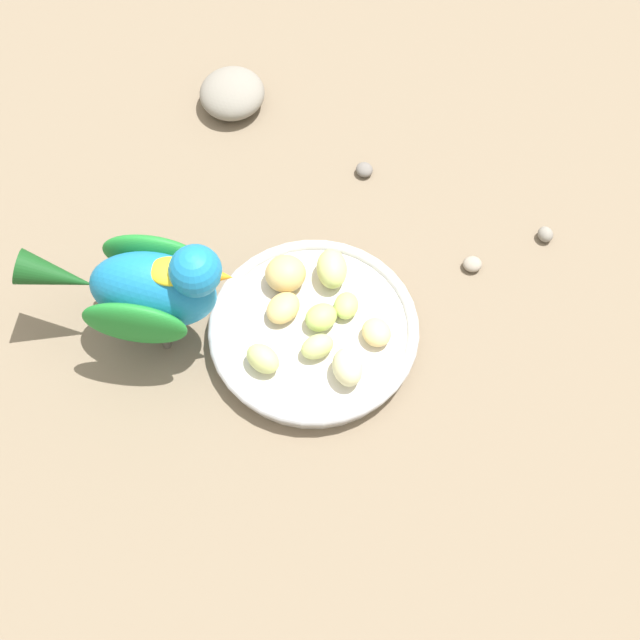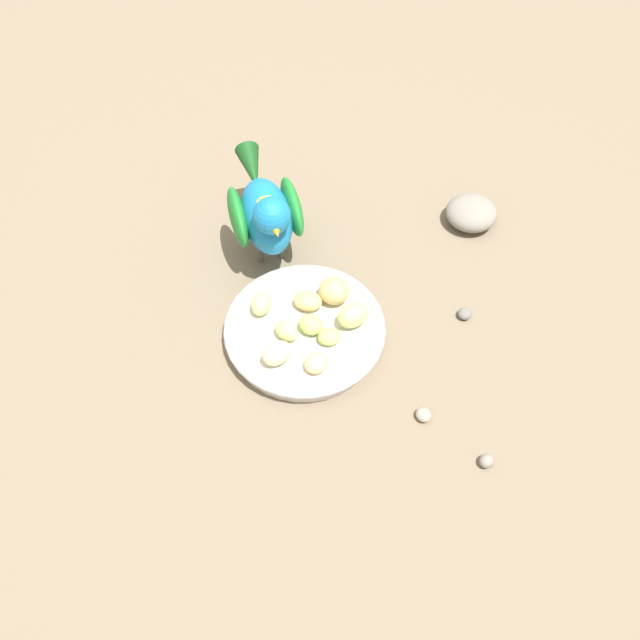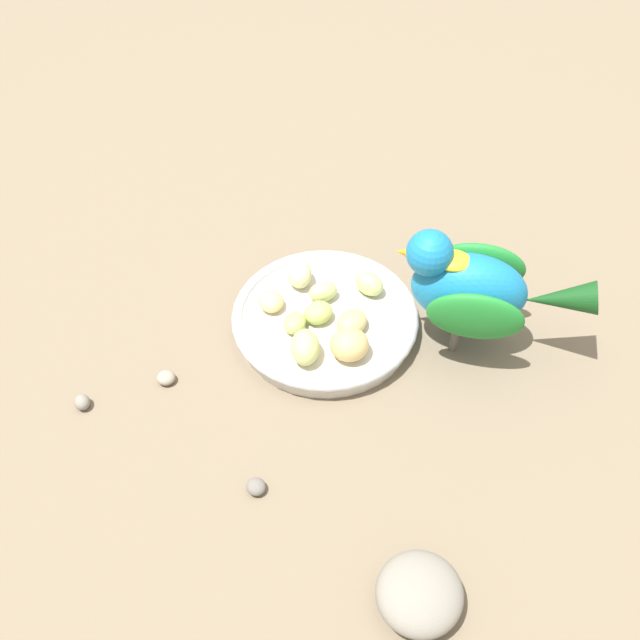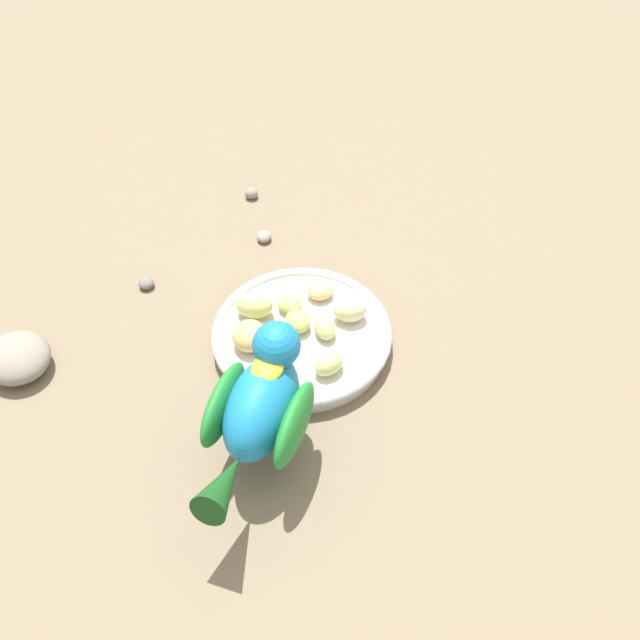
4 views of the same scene
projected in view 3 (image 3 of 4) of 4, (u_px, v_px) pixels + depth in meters
ground_plane at (328, 315)px, 0.78m from camera, size 4.00×4.00×0.00m
feeding_bowl at (325, 320)px, 0.75m from camera, size 0.19×0.19×0.02m
apple_piece_0 at (296, 324)px, 0.73m from camera, size 0.03×0.03×0.02m
apple_piece_1 at (321, 293)px, 0.76m from camera, size 0.03×0.04×0.02m
apple_piece_2 at (271, 301)px, 0.75m from camera, size 0.04×0.03×0.02m
apple_piece_3 at (301, 272)px, 0.77m from camera, size 0.04×0.04×0.03m
apple_piece_4 at (352, 322)px, 0.73m from camera, size 0.03×0.04×0.02m
apple_piece_5 at (305, 347)px, 0.70m from camera, size 0.05×0.05×0.03m
apple_piece_6 at (349, 345)px, 0.71m from camera, size 0.05×0.05×0.03m
apple_piece_7 at (369, 284)px, 0.76m from camera, size 0.03×0.02×0.02m
apple_piece_8 at (318, 313)px, 0.74m from camera, size 0.03×0.03×0.02m
parrot at (473, 286)px, 0.70m from camera, size 0.17×0.13×0.13m
rock_large at (420, 594)px, 0.56m from camera, size 0.09×0.09×0.03m
pebble_0 at (166, 378)px, 0.71m from camera, size 0.02×0.02×0.01m
pebble_1 at (256, 487)px, 0.64m from camera, size 0.02×0.02×0.01m
pebble_2 at (82, 402)px, 0.69m from camera, size 0.02×0.02×0.01m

